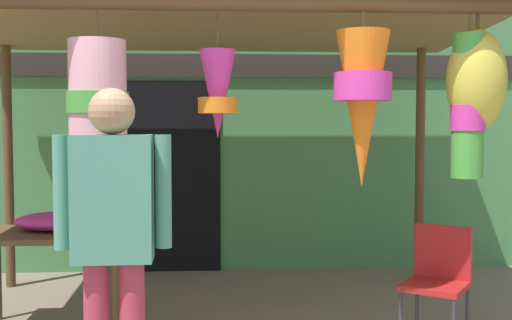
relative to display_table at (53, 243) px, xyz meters
The scene contains 6 objects.
shop_facade 2.74m from the display_table, 53.26° to the left, with size 12.38×0.29×3.49m.
market_stall_canopy 2.03m from the display_table, ahead, with size 4.47×2.70×2.56m.
display_table is the anchor object (origin of this frame).
flower_heap_on_table 0.17m from the display_table, 67.69° to the left, with size 0.63×0.44×0.14m.
folding_chair 2.82m from the display_table, 10.17° to the right, with size 0.56×0.56×0.84m.
vendor_in_orange 1.74m from the display_table, 65.56° to the right, with size 0.59×0.24×1.74m.
Camera 1 is at (-0.28, -4.09, 1.57)m, focal length 44.60 mm.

